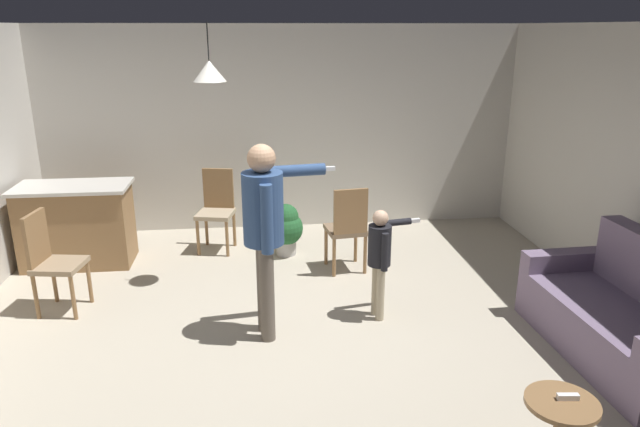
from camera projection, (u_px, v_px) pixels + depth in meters
name	position (u px, v px, depth m)	size (l,w,h in m)	color
ground	(304.00, 340.00, 5.14)	(7.68, 7.68, 0.00)	#B2A893
wall_back	(282.00, 129.00, 7.75)	(6.40, 0.10, 2.70)	beige
couch_floral	(623.00, 320.00, 4.81)	(0.92, 1.83, 1.00)	slate
kitchen_counter	(77.00, 225.00, 6.67)	(1.26, 0.66, 0.95)	olive
person_adult	(265.00, 221.00, 4.91)	(0.83, 0.58, 1.74)	#60564C
person_child	(380.00, 252.00, 5.35)	(0.54, 0.38, 1.07)	tan
dining_chair_by_counter	(51.00, 258.00, 5.52)	(0.48, 0.48, 1.00)	olive
dining_chair_near_wall	(217.00, 207.00, 7.11)	(0.50, 0.50, 1.00)	olive
dining_chair_centre_back	(347.00, 226.00, 6.43)	(0.47, 0.47, 1.00)	olive
potted_plant_corner	(286.00, 227.00, 6.98)	(0.42, 0.42, 0.64)	#B7B2AD
spare_remote_on_table	(568.00, 397.00, 3.47)	(0.04, 0.13, 0.04)	white
ceiling_light_pendant	(209.00, 71.00, 5.56)	(0.32, 0.32, 0.55)	silver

